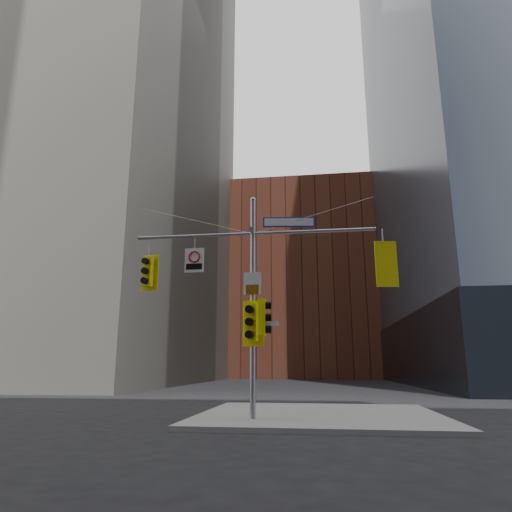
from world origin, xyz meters
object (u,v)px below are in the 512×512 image
(traffic_light_pole_front, at_px, (252,323))
(street_sign_blade, at_px, (289,222))
(traffic_light_west_arm, at_px, (148,272))
(traffic_light_pole_side, at_px, (263,317))
(traffic_light_east_arm, at_px, (384,265))
(regulatory_sign_arm, at_px, (194,259))
(signal_assembly, at_px, (253,280))

(traffic_light_pole_front, distance_m, street_sign_blade, 3.54)
(traffic_light_west_arm, distance_m, traffic_light_pole_front, 4.02)
(traffic_light_pole_side, bearing_deg, traffic_light_east_arm, -93.09)
(traffic_light_pole_side, distance_m, regulatory_sign_arm, 3.03)
(traffic_light_east_arm, bearing_deg, traffic_light_west_arm, -9.75)
(traffic_light_west_arm, relative_size, street_sign_blade, 0.72)
(signal_assembly, xyz_separation_m, street_sign_blade, (1.21, 0.00, 1.93))
(traffic_light_pole_side, distance_m, street_sign_blade, 3.26)
(regulatory_sign_arm, bearing_deg, signal_assembly, 2.04)
(signal_assembly, xyz_separation_m, traffic_light_pole_front, (0.00, -0.27, -1.39))
(traffic_light_east_arm, bearing_deg, traffic_light_pole_side, -9.80)
(traffic_light_west_arm, height_order, traffic_light_pole_side, traffic_light_west_arm)
(traffic_light_west_arm, distance_m, regulatory_sign_arm, 1.66)
(traffic_light_east_arm, height_order, traffic_light_pole_front, traffic_light_east_arm)
(signal_assembly, xyz_separation_m, traffic_light_east_arm, (4.19, 0.00, 0.38))
(traffic_light_west_arm, height_order, street_sign_blade, street_sign_blade)
(traffic_light_east_arm, relative_size, street_sign_blade, 0.84)
(traffic_light_pole_front, distance_m, regulatory_sign_arm, 2.93)
(signal_assembly, height_order, regulatory_sign_arm, signal_assembly)
(traffic_light_east_arm, xyz_separation_m, traffic_light_pole_front, (-4.19, -0.27, -1.77))
(street_sign_blade, bearing_deg, regulatory_sign_arm, 173.82)
(traffic_light_pole_side, bearing_deg, signal_assembly, 88.72)
(traffic_light_east_arm, height_order, street_sign_blade, street_sign_blade)
(signal_assembly, relative_size, traffic_light_pole_front, 5.57)
(traffic_light_pole_side, bearing_deg, traffic_light_pole_front, 127.14)
(traffic_light_west_arm, bearing_deg, traffic_light_pole_front, 4.57)
(signal_assembly, distance_m, traffic_light_east_arm, 4.21)
(traffic_light_west_arm, relative_size, traffic_light_pole_front, 0.86)
(traffic_light_east_arm, bearing_deg, street_sign_blade, -9.71)
(signal_assembly, bearing_deg, traffic_light_pole_side, 1.67)
(traffic_light_pole_front, bearing_deg, regulatory_sign_arm, -178.26)
(signal_assembly, bearing_deg, traffic_light_east_arm, 0.00)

